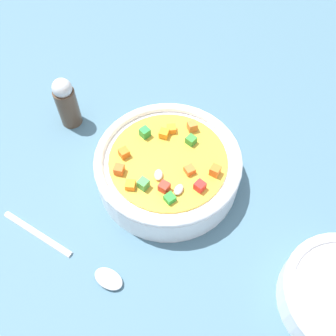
# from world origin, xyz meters

# --- Properties ---
(ground_plane) EXTENTS (1.40, 1.40, 0.02)m
(ground_plane) POSITION_xyz_m (0.00, 0.00, -0.01)
(ground_plane) COLOR #42667A
(soup_bowl_main) EXTENTS (0.20, 0.20, 0.06)m
(soup_bowl_main) POSITION_xyz_m (-0.00, 0.00, 0.03)
(soup_bowl_main) COLOR white
(soup_bowl_main) RESTS_ON ground_plane
(spoon) EXTENTS (0.10, 0.18, 0.01)m
(spoon) POSITION_xyz_m (-0.13, 0.11, 0.00)
(spoon) COLOR silver
(spoon) RESTS_ON ground_plane
(pepper_shaker) EXTENTS (0.03, 0.03, 0.09)m
(pepper_shaker) POSITION_xyz_m (0.09, 0.17, 0.04)
(pepper_shaker) COLOR #4C3828
(pepper_shaker) RESTS_ON ground_plane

